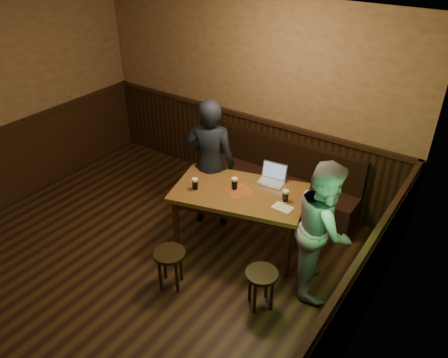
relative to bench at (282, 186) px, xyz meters
name	(u,v)px	position (x,y,z in m)	size (l,w,h in m)	color
room	(97,198)	(-0.78, -2.53, 0.89)	(5.04, 6.04, 2.84)	black
bench	(282,186)	(0.00, 0.00, 0.00)	(2.20, 0.50, 0.95)	black
pub_table	(239,199)	(0.00, -1.12, 0.41)	(1.72, 1.26, 0.83)	brown
stool_left	(170,259)	(-0.25, -2.13, 0.07)	(0.45, 0.45, 0.48)	black
stool_right	(261,279)	(0.73, -1.81, 0.06)	(0.36, 0.36, 0.47)	black
pint_left	(195,184)	(-0.45, -1.39, 0.59)	(0.10, 0.10, 0.15)	#A41B14
pint_mid	(234,184)	(-0.07, -1.12, 0.59)	(0.10, 0.10, 0.15)	#A41B14
pint_right	(285,196)	(0.54, -1.00, 0.59)	(0.09, 0.09, 0.14)	#A41B14
laptop	(272,177)	(0.21, -0.71, 0.57)	(0.34, 0.29, 0.22)	silver
menu	(283,207)	(0.58, -1.13, 0.52)	(0.22, 0.15, 0.00)	silver
person_suit	(210,164)	(-0.60, -0.88, 0.57)	(0.65, 0.42, 1.77)	black
person_grey	(323,228)	(1.09, -1.17, 0.48)	(0.77, 0.60, 1.58)	gray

